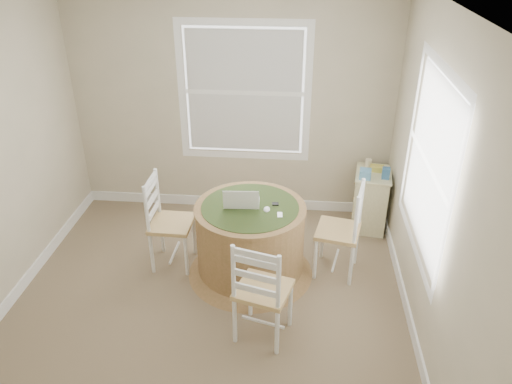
# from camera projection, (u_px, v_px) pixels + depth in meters

# --- Properties ---
(room) EXTENTS (3.64, 3.64, 2.64)m
(room) POSITION_uv_depth(u_px,v_px,m) (225.00, 170.00, 4.09)
(room) COLOR #817052
(room) RESTS_ON ground
(round_table) EXTENTS (1.23, 1.23, 0.76)m
(round_table) POSITION_uv_depth(u_px,v_px,m) (250.00, 237.00, 4.81)
(round_table) COLOR #966C43
(round_table) RESTS_ON ground
(chair_left) EXTENTS (0.41, 0.43, 0.95)m
(chair_left) POSITION_uv_depth(u_px,v_px,m) (172.00, 223.00, 4.91)
(chair_left) COLOR white
(chair_left) RESTS_ON ground
(chair_near) EXTENTS (0.51, 0.50, 0.95)m
(chair_near) POSITION_uv_depth(u_px,v_px,m) (263.00, 289.00, 4.03)
(chair_near) COLOR white
(chair_near) RESTS_ON ground
(chair_right) EXTENTS (0.48, 0.49, 0.95)m
(chair_right) POSITION_uv_depth(u_px,v_px,m) (338.00, 230.00, 4.80)
(chair_right) COLOR white
(chair_right) RESTS_ON ground
(laptop) EXTENTS (0.35, 0.31, 0.23)m
(laptop) POSITION_uv_depth(u_px,v_px,m) (242.00, 202.00, 4.65)
(laptop) COLOR white
(laptop) RESTS_ON round_table
(mouse) EXTENTS (0.07, 0.10, 0.03)m
(mouse) POSITION_uv_depth(u_px,v_px,m) (267.00, 209.00, 4.59)
(mouse) COLOR white
(mouse) RESTS_ON round_table
(phone) EXTENTS (0.05, 0.09, 0.02)m
(phone) POSITION_uv_depth(u_px,v_px,m) (280.00, 215.00, 4.51)
(phone) COLOR #B7BABF
(phone) RESTS_ON round_table
(keys) EXTENTS (0.06, 0.05, 0.02)m
(keys) POSITION_uv_depth(u_px,v_px,m) (275.00, 205.00, 4.67)
(keys) COLOR black
(keys) RESTS_ON round_table
(corner_chest) EXTENTS (0.44, 0.56, 0.68)m
(corner_chest) POSITION_uv_depth(u_px,v_px,m) (370.00, 200.00, 5.60)
(corner_chest) COLOR beige
(corner_chest) RESTS_ON ground
(tissue_box) EXTENTS (0.13, 0.13, 0.10)m
(tissue_box) POSITION_uv_depth(u_px,v_px,m) (366.00, 173.00, 5.32)
(tissue_box) COLOR #5594C4
(tissue_box) RESTS_ON corner_chest
(box_yellow) EXTENTS (0.16, 0.12, 0.06)m
(box_yellow) POSITION_uv_depth(u_px,v_px,m) (377.00, 169.00, 5.46)
(box_yellow) COLOR gold
(box_yellow) RESTS_ON corner_chest
(box_blue) EXTENTS (0.09, 0.09, 0.12)m
(box_blue) POSITION_uv_depth(u_px,v_px,m) (385.00, 173.00, 5.31)
(box_blue) COLOR #306192
(box_blue) RESTS_ON corner_chest
(cup_cream) EXTENTS (0.07, 0.07, 0.09)m
(cup_cream) POSITION_uv_depth(u_px,v_px,m) (369.00, 164.00, 5.53)
(cup_cream) COLOR beige
(cup_cream) RESTS_ON corner_chest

